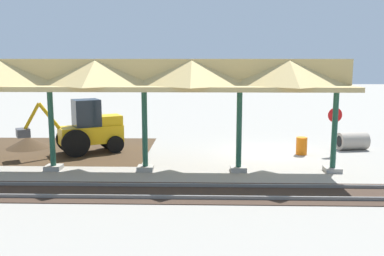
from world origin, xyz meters
TOP-DOWN VIEW (x-y plane):
  - ground_plane at (0.00, 0.00)m, footprint 120.00×120.00m
  - dirt_work_zone at (11.34, -0.39)m, footprint 9.82×7.00m
  - platform_canopy at (8.15, 3.72)m, footprint 21.80×3.20m
  - rail_tracks at (0.00, 6.91)m, footprint 60.00×2.58m
  - stop_sign at (-3.25, 0.11)m, footprint 0.76×0.13m
  - backhoe at (9.56, 0.22)m, footprint 5.09×3.57m
  - dirt_mound at (13.25, -0.92)m, footprint 4.80×4.80m
  - concrete_pipe at (-4.60, -0.95)m, footprint 1.67×1.17m
  - traffic_barrel at (-1.56, 0.32)m, footprint 0.56×0.56m

SIDE VIEW (x-z plane):
  - ground_plane at x=0.00m, z-range 0.00..0.00m
  - dirt_mound at x=13.25m, z-range -0.63..0.63m
  - dirt_work_zone at x=11.34m, z-range 0.00..0.01m
  - rail_tracks at x=0.00m, z-range -0.05..0.10m
  - traffic_barrel at x=-1.56m, z-range 0.00..0.90m
  - concrete_pipe at x=-4.60m, z-range 0.00..0.94m
  - backhoe at x=9.56m, z-range -0.15..2.67m
  - stop_sign at x=-3.25m, z-range 0.54..2.95m
  - platform_canopy at x=8.15m, z-range 1.73..6.63m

